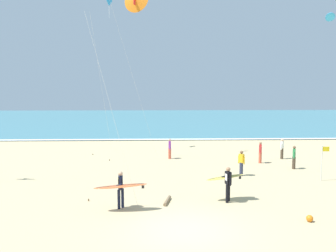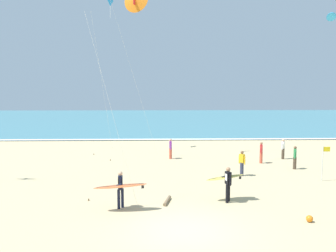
% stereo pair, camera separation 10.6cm
% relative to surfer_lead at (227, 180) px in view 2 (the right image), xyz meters
% --- Properties ---
extents(ground_plane, '(160.00, 160.00, 0.00)m').
position_rel_surfer_lead_xyz_m(ground_plane, '(-2.30, -3.50, -1.04)').
color(ground_plane, tan).
extents(ocean_water, '(160.00, 60.00, 0.08)m').
position_rel_surfer_lead_xyz_m(ocean_water, '(-2.30, 51.27, -1.00)').
color(ocean_water, teal).
rests_on(ocean_water, ground).
extents(shoreline_foam, '(160.00, 0.92, 0.01)m').
position_rel_surfer_lead_xyz_m(shoreline_foam, '(-2.30, 21.57, -0.95)').
color(shoreline_foam, white).
rests_on(shoreline_foam, ocean_water).
extents(surfer_lead, '(2.01, 1.09, 1.71)m').
position_rel_surfer_lead_xyz_m(surfer_lead, '(0.00, 0.00, 0.00)').
color(surfer_lead, black).
rests_on(surfer_lead, ground).
extents(surfer_trailing, '(2.39, 1.00, 1.71)m').
position_rel_surfer_lead_xyz_m(surfer_trailing, '(-4.98, -1.04, 0.01)').
color(surfer_trailing, black).
rests_on(surfer_trailing, ground).
extents(kite_diamond_cobalt_mid, '(1.49, 3.04, 13.74)m').
position_rel_surfer_lead_xyz_m(kite_diamond_cobalt_mid, '(-7.50, 15.17, 11.39)').
color(kite_diamond_cobalt_mid, '#2D99DB').
rests_on(kite_diamond_cobalt_mid, ground).
extents(kite_delta_amber_high, '(3.04, 1.50, 9.80)m').
position_rel_surfer_lead_xyz_m(kite_delta_amber_high, '(-4.25, -0.82, 8.14)').
color(kite_delta_amber_high, orange).
rests_on(kite_delta_amber_high, ground).
extents(bystander_white_top, '(0.33, 0.42, 1.59)m').
position_rel_surfer_lead_xyz_m(bystander_white_top, '(6.50, 10.47, -0.23)').
color(bystander_white_top, '#4C3D2D').
rests_on(bystander_white_top, ground).
extents(bystander_red_top, '(0.25, 0.49, 1.59)m').
position_rel_surfer_lead_xyz_m(bystander_red_top, '(4.31, 8.91, -0.23)').
color(bystander_red_top, '#D8593F').
rests_on(bystander_red_top, ground).
extents(bystander_green_top, '(0.29, 0.47, 1.59)m').
position_rel_surfer_lead_xyz_m(bystander_green_top, '(6.03, 6.88, -0.23)').
color(bystander_green_top, '#4C3D2D').
rests_on(bystander_green_top, ground).
extents(bystander_purple_top, '(0.22, 0.50, 1.59)m').
position_rel_surfer_lead_xyz_m(bystander_purple_top, '(-2.30, 10.83, -0.23)').
color(bystander_purple_top, '#D8593F').
rests_on(bystander_purple_top, ground).
extents(bystander_yellow_top, '(0.34, 0.41, 1.59)m').
position_rel_surfer_lead_xyz_m(bystander_yellow_top, '(1.96, 5.08, -0.23)').
color(bystander_yellow_top, '#2D334C').
rests_on(bystander_yellow_top, ground).
extents(lifeguard_flag, '(0.45, 0.05, 2.10)m').
position_rel_surfer_lead_xyz_m(lifeguard_flag, '(6.46, 3.68, 0.23)').
color(lifeguard_flag, silver).
rests_on(lifeguard_flag, ground).
extents(beach_ball, '(0.28, 0.28, 0.28)m').
position_rel_surfer_lead_xyz_m(beach_ball, '(2.84, -2.82, -0.90)').
color(beach_ball, orange).
rests_on(beach_ball, ground).
extents(driftwood_log, '(0.43, 1.27, 0.16)m').
position_rel_surfer_lead_xyz_m(driftwood_log, '(-2.86, -0.09, -0.96)').
color(driftwood_log, '#846B4C').
rests_on(driftwood_log, ground).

